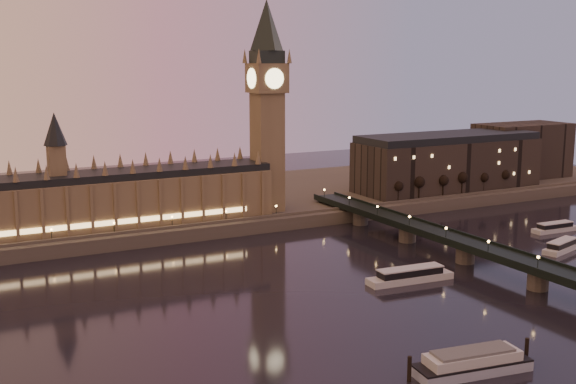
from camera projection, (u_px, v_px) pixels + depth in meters
The scene contains 16 objects.
ground at pixel (281, 315), 229.62m from camera, with size 700.00×700.00×0.00m, color black.
far_embankment at pixel (192, 205), 386.57m from camera, with size 560.00×130.00×6.00m, color #423D35.
palace_of_westminster at pixel (73, 196), 312.93m from camera, with size 180.00×26.62×52.00m.
big_ben at pixel (267, 93), 347.95m from camera, with size 17.68×17.68×104.00m.
westminster_bridge at pixel (499, 261), 270.23m from camera, with size 13.20×260.00×15.30m.
city_block at pixel (473, 158), 428.27m from camera, with size 155.00×45.00×34.00m.
bare_tree_0 at pixel (399, 186), 378.86m from camera, with size 5.57×5.57×11.33m.
bare_tree_1 at pixel (421, 184), 385.51m from camera, with size 5.57×5.57×11.33m.
bare_tree_2 at pixel (443, 181), 392.17m from camera, with size 5.57×5.57×11.33m.
bare_tree_3 at pixel (464, 179), 398.82m from camera, with size 5.57×5.57×11.33m.
bare_tree_4 at pixel (484, 177), 405.47m from camera, with size 5.57×5.57×11.33m.
bare_tree_5 at pixel (504, 175), 412.12m from camera, with size 5.57×5.57×11.33m.
cruise_boat_a at pixel (410, 275), 263.24m from camera, with size 33.93×9.73×5.36m.
cruise_boat_b at pixel (555, 227), 339.47m from camera, with size 24.32×6.84×4.46m.
cruise_boat_c at pixel (562, 246), 305.30m from camera, with size 24.83×13.42×4.80m.
moored_barge at pixel (472, 363), 186.71m from camera, with size 36.31×13.08×6.72m.
Camera 1 is at (-99.12, -194.85, 80.45)m, focal length 45.00 mm.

